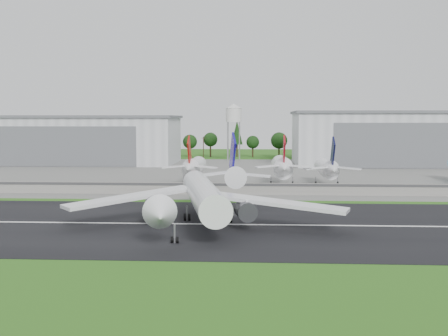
# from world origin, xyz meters

# --- Properties ---
(ground) EXTENTS (600.00, 600.00, 0.00)m
(ground) POSITION_xyz_m (0.00, 0.00, 0.00)
(ground) COLOR #245F16
(ground) RESTS_ON ground
(runway) EXTENTS (320.00, 60.00, 0.10)m
(runway) POSITION_xyz_m (0.00, 10.00, 0.05)
(runway) COLOR black
(runway) RESTS_ON ground
(runway_centerline) EXTENTS (220.00, 1.00, 0.02)m
(runway_centerline) POSITION_xyz_m (0.00, 10.00, 0.11)
(runway_centerline) COLOR white
(runway_centerline) RESTS_ON runway
(apron) EXTENTS (320.00, 150.00, 0.10)m
(apron) POSITION_xyz_m (0.00, 120.00, 0.05)
(apron) COLOR slate
(apron) RESTS_ON ground
(blast_fence) EXTENTS (240.00, 0.61, 3.50)m
(blast_fence) POSITION_xyz_m (0.00, 54.99, 1.81)
(blast_fence) COLOR gray
(blast_fence) RESTS_ON ground
(hangar_west) EXTENTS (97.00, 44.00, 23.20)m
(hangar_west) POSITION_xyz_m (-80.00, 164.92, 11.63)
(hangar_west) COLOR silver
(hangar_west) RESTS_ON ground
(hangar_east) EXTENTS (102.00, 47.00, 25.20)m
(hangar_east) POSITION_xyz_m (75.00, 164.92, 12.63)
(hangar_east) COLOR silver
(hangar_east) RESTS_ON ground
(water_tower) EXTENTS (8.40, 8.40, 29.40)m
(water_tower) POSITION_xyz_m (-5.00, 185.00, 24.55)
(water_tower) COLOR #99999E
(water_tower) RESTS_ON ground
(utility_poles) EXTENTS (230.00, 3.00, 12.00)m
(utility_poles) POSITION_xyz_m (0.00, 200.00, 0.00)
(utility_poles) COLOR black
(utility_poles) RESTS_ON ground
(treeline) EXTENTS (320.00, 16.00, 22.00)m
(treeline) POSITION_xyz_m (0.00, 215.00, 0.00)
(treeline) COLOR black
(treeline) RESTS_ON ground
(main_airliner) EXTENTS (56.28, 59.02, 18.17)m
(main_airliner) POSITION_xyz_m (-4.22, 9.57, 4.89)
(main_airliner) COLOR white
(main_airliner) RESTS_ON runway
(parked_jet_red_a) EXTENTS (7.36, 31.29, 16.58)m
(parked_jet_red_a) POSITION_xyz_m (-13.54, 76.55, 6.08)
(parked_jet_red_a) COLOR white
(parked_jet_red_a) RESTS_ON ground
(parked_jet_red_b) EXTENTS (7.36, 31.29, 16.84)m
(parked_jet_red_b) POSITION_xyz_m (14.85, 76.58, 6.32)
(parked_jet_red_b) COLOR white
(parked_jet_red_b) RESTS_ON ground
(parked_jet_navy) EXTENTS (7.36, 31.29, 16.39)m
(parked_jet_navy) POSITION_xyz_m (29.23, 76.51, 5.90)
(parked_jet_navy) COLOR white
(parked_jet_navy) RESTS_ON ground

